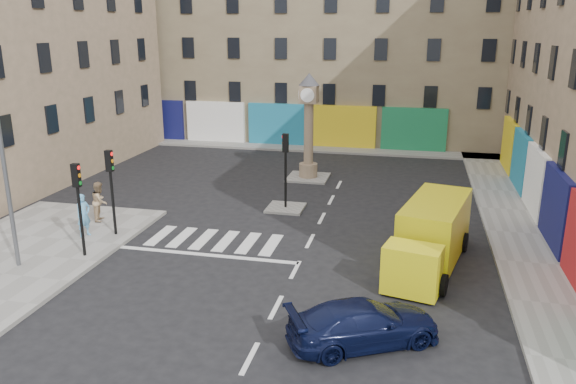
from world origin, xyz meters
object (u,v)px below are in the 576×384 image
(clock_pillar, at_px, (309,120))
(pedestrian_blue, at_px, (84,215))
(traffic_light_left_near, at_px, (78,195))
(navy_sedan, at_px, (364,323))
(lamp_post, at_px, (1,144))
(traffic_light_left_far, at_px, (111,179))
(traffic_light_island, at_px, (286,159))
(pedestrian_tan, at_px, (100,201))
(yellow_van, at_px, (431,235))

(clock_pillar, relative_size, pedestrian_blue, 3.26)
(traffic_light_left_near, bearing_deg, navy_sedan, -18.28)
(lamp_post, relative_size, navy_sedan, 1.87)
(traffic_light_left_far, height_order, traffic_light_island, traffic_light_left_far)
(clock_pillar, bearing_deg, pedestrian_tan, -128.45)
(pedestrian_tan, bearing_deg, navy_sedan, -137.52)
(lamp_post, bearing_deg, yellow_van, 14.52)
(clock_pillar, height_order, yellow_van, clock_pillar)
(yellow_van, bearing_deg, traffic_light_left_near, -156.27)
(lamp_post, bearing_deg, clock_pillar, 61.65)
(traffic_light_left_near, relative_size, navy_sedan, 0.83)
(traffic_light_left_near, relative_size, yellow_van, 0.55)
(navy_sedan, bearing_deg, yellow_van, -46.18)
(traffic_light_left_near, height_order, pedestrian_blue, traffic_light_left_near)
(navy_sedan, bearing_deg, traffic_light_island, -5.62)
(traffic_light_island, relative_size, pedestrian_blue, 1.98)
(traffic_light_island, bearing_deg, pedestrian_blue, -141.64)
(pedestrian_blue, bearing_deg, traffic_light_island, -32.74)
(navy_sedan, distance_m, yellow_van, 6.55)
(traffic_light_left_near, bearing_deg, traffic_light_left_far, 90.00)
(traffic_light_left_far, xyz_separation_m, pedestrian_tan, (-1.56, 1.49, -1.56))
(yellow_van, height_order, pedestrian_blue, yellow_van)
(traffic_light_left_near, xyz_separation_m, navy_sedan, (11.27, -3.72, -1.98))
(clock_pillar, bearing_deg, traffic_light_left_far, -118.94)
(traffic_light_left_near, relative_size, traffic_light_left_far, 1.00)
(traffic_light_island, bearing_deg, navy_sedan, -66.67)
(traffic_light_left_near, bearing_deg, yellow_van, 10.77)
(traffic_light_left_near, xyz_separation_m, pedestrian_blue, (-1.15, 1.91, -1.53))
(clock_pillar, distance_m, pedestrian_blue, 14.24)
(pedestrian_tan, bearing_deg, yellow_van, -112.18)
(traffic_light_left_near, relative_size, clock_pillar, 0.61)
(pedestrian_blue, distance_m, pedestrian_tan, 2.03)
(traffic_light_left_far, xyz_separation_m, pedestrian_blue, (-1.15, -0.49, -1.53))
(clock_pillar, bearing_deg, yellow_van, -58.54)
(traffic_light_island, bearing_deg, lamp_post, -131.71)
(lamp_post, xyz_separation_m, pedestrian_blue, (0.75, 3.31, -3.71))
(lamp_post, bearing_deg, navy_sedan, -10.00)
(lamp_post, xyz_separation_m, clock_pillar, (8.20, 15.20, -1.24))
(traffic_light_island, xyz_separation_m, pedestrian_tan, (-7.86, -3.91, -1.53))
(traffic_light_left_far, relative_size, traffic_light_island, 1.00)
(traffic_light_left_near, distance_m, lamp_post, 3.21)
(traffic_light_island, bearing_deg, traffic_light_left_near, -128.93)
(traffic_light_left_near, height_order, traffic_light_left_far, same)
(traffic_light_left_near, xyz_separation_m, traffic_light_left_far, (0.00, 2.40, 0.00))
(traffic_light_left_far, bearing_deg, lamp_post, -116.57)
(traffic_light_left_near, distance_m, clock_pillar, 15.19)
(traffic_light_left_near, height_order, clock_pillar, clock_pillar)
(lamp_post, xyz_separation_m, navy_sedan, (13.17, -2.32, -4.15))
(navy_sedan, distance_m, pedestrian_tan, 14.93)
(traffic_light_island, distance_m, navy_sedan, 12.70)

